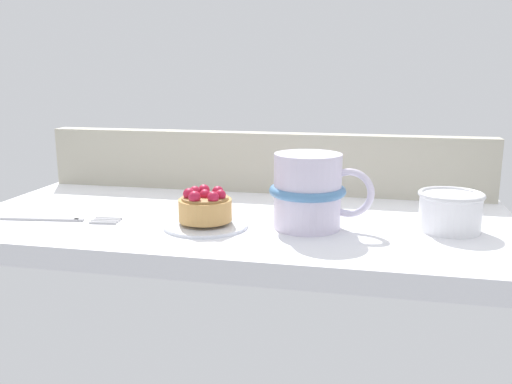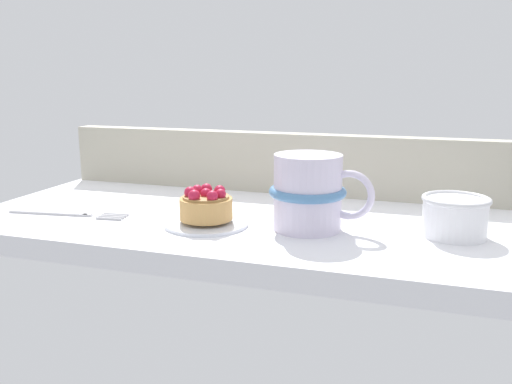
{
  "view_description": "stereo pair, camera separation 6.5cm",
  "coord_description": "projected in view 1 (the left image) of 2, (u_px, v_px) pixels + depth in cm",
  "views": [
    {
      "loc": [
        16.57,
        -66.44,
        18.42
      ],
      "look_at": [
        3.34,
        -4.7,
        4.36
      ],
      "focal_mm": 37.97,
      "sensor_mm": 36.0,
      "label": 1
    },
    {
      "loc": [
        22.8,
        -64.77,
        18.42
      ],
      "look_at": [
        3.34,
        -4.7,
        4.36
      ],
      "focal_mm": 37.97,
      "sensor_mm": 36.0,
      "label": 2
    }
  ],
  "objects": [
    {
      "name": "ground_plane",
      "position": [
        239.0,
        225.0,
        0.71
      ],
      "size": [
        70.66,
        33.76,
        2.62
      ],
      "primitive_type": "cube",
      "color": "white"
    },
    {
      "name": "window_rail_back",
      "position": [
        262.0,
        162.0,
        0.84
      ],
      "size": [
        69.25,
        3.07,
        9.24
      ],
      "primitive_type": "cube",
      "color": "#B2AD99",
      "rests_on": "ground_plane"
    },
    {
      "name": "dessert_plate",
      "position": [
        206.0,
        224.0,
        0.66
      ],
      "size": [
        10.33,
        10.33,
        0.82
      ],
      "color": "silver",
      "rests_on": "ground_plane"
    },
    {
      "name": "raspberry_tart",
      "position": [
        205.0,
        206.0,
        0.65
      ],
      "size": [
        6.44,
        6.44,
        4.05
      ],
      "color": "tan",
      "rests_on": "dessert_plate"
    },
    {
      "name": "coffee_mug",
      "position": [
        309.0,
        191.0,
        0.64
      ],
      "size": [
        12.45,
        9.18,
        9.03
      ],
      "color": "silver",
      "rests_on": "ground_plane"
    },
    {
      "name": "dessert_fork",
      "position": [
        58.0,
        218.0,
        0.68
      ],
      "size": [
        16.45,
        3.63,
        0.6
      ],
      "color": "#B7B7BC",
      "rests_on": "ground_plane"
    },
    {
      "name": "sugar_bowl",
      "position": [
        450.0,
        210.0,
        0.64
      ],
      "size": [
        7.6,
        7.6,
        4.67
      ],
      "color": "white",
      "rests_on": "ground_plane"
    }
  ]
}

